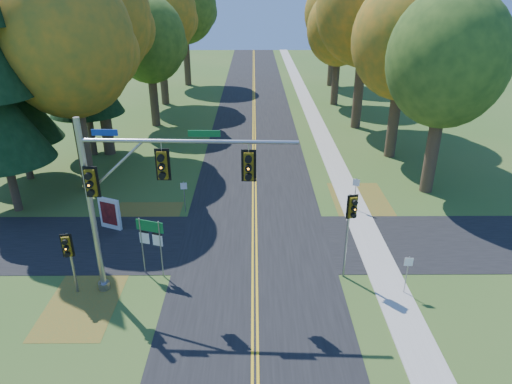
{
  "coord_description": "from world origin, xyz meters",
  "views": [
    {
      "loc": [
        -0.03,
        -19.11,
        12.67
      ],
      "look_at": [
        0.08,
        1.56,
        3.2
      ],
      "focal_mm": 32.0,
      "sensor_mm": 36.0,
      "label": 1
    }
  ],
  "objects_px": {
    "east_signal_pole": "(351,216)",
    "route_sign_cluster": "(151,236)",
    "traffic_mast": "(140,187)",
    "info_kiosk": "(110,214)"
  },
  "relations": [
    {
      "from": "east_signal_pole",
      "to": "route_sign_cluster",
      "type": "bearing_deg",
      "value": 162.44
    },
    {
      "from": "traffic_mast",
      "to": "route_sign_cluster",
      "type": "height_order",
      "value": "traffic_mast"
    },
    {
      "from": "route_sign_cluster",
      "to": "info_kiosk",
      "type": "relative_size",
      "value": 1.6
    },
    {
      "from": "traffic_mast",
      "to": "info_kiosk",
      "type": "bearing_deg",
      "value": 123.01
    },
    {
      "from": "route_sign_cluster",
      "to": "info_kiosk",
      "type": "xyz_separation_m",
      "value": [
        -3.32,
        4.53,
        -1.16
      ]
    },
    {
      "from": "info_kiosk",
      "to": "route_sign_cluster",
      "type": "bearing_deg",
      "value": -30.22
    },
    {
      "from": "traffic_mast",
      "to": "info_kiosk",
      "type": "relative_size",
      "value": 4.77
    },
    {
      "from": "route_sign_cluster",
      "to": "info_kiosk",
      "type": "distance_m",
      "value": 5.73
    },
    {
      "from": "east_signal_pole",
      "to": "traffic_mast",
      "type": "bearing_deg",
      "value": 170.44
    },
    {
      "from": "east_signal_pole",
      "to": "route_sign_cluster",
      "type": "distance_m",
      "value": 9.13
    }
  ]
}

